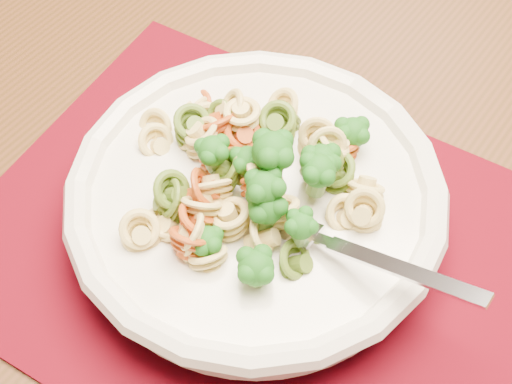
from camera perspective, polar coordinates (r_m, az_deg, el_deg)
The scene contains 5 objects.
dining_table at distance 0.68m, azimuth 3.37°, elevation 0.83°, with size 1.38×0.90×0.70m.
placemat at distance 0.53m, azimuth 0.22°, elevation -4.45°, with size 0.42×0.32×0.00m, color #4D030D.
pasta_bowl at distance 0.51m, azimuth -0.00°, elevation -0.58°, with size 0.27×0.27×0.05m.
pasta_broccoli_heap at distance 0.50m, azimuth -0.00°, elevation 0.39°, with size 0.23×0.23×0.06m, color #E3D270, non-canonical shape.
fork at distance 0.48m, azimuth 3.55°, elevation -3.20°, with size 0.19×0.02×0.01m, color silver, non-canonical shape.
Camera 1 is at (0.31, -0.77, 1.16)m, focal length 50.00 mm.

